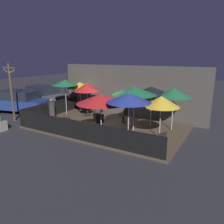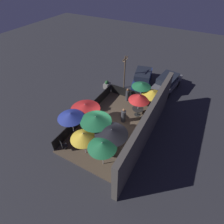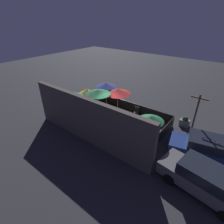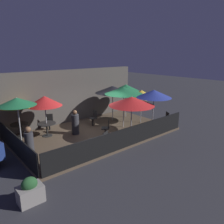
% 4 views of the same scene
% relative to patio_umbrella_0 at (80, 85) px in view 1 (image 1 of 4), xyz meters
% --- Properties ---
extents(ground_plane, '(60.00, 60.00, 0.00)m').
position_rel_patio_umbrella_0_xyz_m(ground_plane, '(3.45, -1.94, -2.01)').
color(ground_plane, '#2D2D33').
extents(patio_deck, '(8.64, 5.23, 0.12)m').
position_rel_patio_umbrella_0_xyz_m(patio_deck, '(3.45, -1.94, -1.95)').
color(patio_deck, brown).
rests_on(patio_deck, ground_plane).
extents(building_wall, '(10.24, 0.36, 3.42)m').
position_rel_patio_umbrella_0_xyz_m(building_wall, '(3.45, 0.90, -0.30)').
color(building_wall, '#4C4742').
rests_on(building_wall, ground_plane).
extents(fence_front, '(8.44, 0.05, 0.95)m').
position_rel_patio_umbrella_0_xyz_m(fence_front, '(3.45, -4.51, -1.42)').
color(fence_front, black).
rests_on(fence_front, patio_deck).
extents(fence_side_left, '(0.05, 5.03, 0.95)m').
position_rel_patio_umbrella_0_xyz_m(fence_side_left, '(-0.83, -1.94, -1.42)').
color(fence_side_left, black).
rests_on(fence_side_left, patio_deck).
extents(patio_umbrella_0, '(1.84, 1.84, 2.10)m').
position_rel_patio_umbrella_0_xyz_m(patio_umbrella_0, '(0.00, 0.00, 0.00)').
color(patio_umbrella_0, '#B2B2B7').
rests_on(patio_umbrella_0, patio_deck).
extents(patio_umbrella_1, '(1.77, 1.77, 2.18)m').
position_rel_patio_umbrella_0_xyz_m(patio_umbrella_1, '(1.16, -0.73, 0.02)').
color(patio_umbrella_1, '#B2B2B7').
rests_on(patio_umbrella_1, patio_deck).
extents(patio_umbrella_2, '(2.23, 2.23, 2.28)m').
position_rel_patio_umbrella_0_xyz_m(patio_umbrella_2, '(5.66, -0.87, 0.16)').
color(patio_umbrella_2, '#B2B2B7').
rests_on(patio_umbrella_2, patio_deck).
extents(patio_umbrella_3, '(2.22, 2.22, 2.42)m').
position_rel_patio_umbrella_0_xyz_m(patio_umbrella_3, '(5.27, -2.32, 0.32)').
color(patio_umbrella_3, '#B2B2B7').
rests_on(patio_umbrella_3, patio_deck).
extents(patio_umbrella_4, '(2.30, 2.30, 2.21)m').
position_rel_patio_umbrella_0_xyz_m(patio_umbrella_4, '(4.31, -3.90, 0.10)').
color(patio_umbrella_4, '#B2B2B7').
rests_on(patio_umbrella_4, patio_deck).
extents(patio_umbrella_5, '(1.83, 1.83, 2.26)m').
position_rel_patio_umbrella_0_xyz_m(patio_umbrella_5, '(6.86, -0.85, 0.15)').
color(patio_umbrella_5, '#B2B2B7').
rests_on(patio_umbrella_5, patio_deck).
extents(patio_umbrella_6, '(1.89, 1.89, 2.41)m').
position_rel_patio_umbrella_0_xyz_m(patio_umbrella_6, '(5.82, -4.07, 0.31)').
color(patio_umbrella_6, '#B2B2B7').
rests_on(patio_umbrella_6, patio_deck).
extents(patio_umbrella_7, '(1.74, 1.74, 2.09)m').
position_rel_patio_umbrella_0_xyz_m(patio_umbrella_7, '(6.69, -2.40, -0.05)').
color(patio_umbrella_7, '#B2B2B7').
rests_on(patio_umbrella_7, patio_deck).
extents(patio_umbrella_8, '(1.71, 1.71, 2.35)m').
position_rel_patio_umbrella_0_xyz_m(patio_umbrella_8, '(-0.32, -1.16, 0.27)').
color(patio_umbrella_8, '#B2B2B7').
rests_on(patio_umbrella_8, patio_deck).
extents(dining_table_0, '(0.90, 0.90, 0.73)m').
position_rel_patio_umbrella_0_xyz_m(dining_table_0, '(0.00, 0.00, -1.31)').
color(dining_table_0, black).
rests_on(dining_table_0, patio_deck).
extents(dining_table_1, '(0.97, 0.97, 0.71)m').
position_rel_patio_umbrella_0_xyz_m(dining_table_1, '(1.16, -0.73, -1.32)').
color(dining_table_1, black).
rests_on(dining_table_1, patio_deck).
extents(patio_chair_0, '(0.43, 0.43, 0.94)m').
position_rel_patio_umbrella_0_xyz_m(patio_chair_0, '(4.05, -0.96, -1.37)').
color(patio_chair_0, black).
rests_on(patio_chair_0, patio_deck).
extents(patio_chair_1, '(0.55, 0.55, 0.91)m').
position_rel_patio_umbrella_0_xyz_m(patio_chair_1, '(1.70, 0.11, -1.40)').
color(patio_chair_1, black).
rests_on(patio_chair_1, patio_deck).
extents(patio_chair_2, '(0.51, 0.51, 0.90)m').
position_rel_patio_umbrella_0_xyz_m(patio_chair_2, '(2.36, -4.09, -1.40)').
color(patio_chair_2, black).
rests_on(patio_chair_2, patio_deck).
extents(patio_chair_3, '(0.56, 0.56, 0.93)m').
position_rel_patio_umbrella_0_xyz_m(patio_chair_3, '(3.54, -2.86, -1.38)').
color(patio_chair_3, black).
rests_on(patio_chair_3, patio_deck).
extents(patio_chair_4, '(0.54, 0.54, 0.90)m').
position_rel_patio_umbrella_0_xyz_m(patio_chair_4, '(7.22, -3.92, -1.41)').
color(patio_chair_4, black).
rests_on(patio_chair_4, patio_deck).
extents(patron_0, '(0.47, 0.47, 1.35)m').
position_rel_patio_umbrella_0_xyz_m(patron_0, '(2.47, -1.48, -1.29)').
color(patron_0, '#333338').
rests_on(patron_0, patio_deck).
extents(patron_1, '(0.53, 0.53, 1.31)m').
position_rel_patio_umbrella_0_xyz_m(patron_1, '(-0.39, -2.43, -1.30)').
color(patron_1, '#333338').
rests_on(patron_1, patio_deck).
extents(light_post, '(1.10, 0.12, 3.58)m').
position_rel_patio_umbrella_0_xyz_m(light_post, '(-2.37, -3.76, 0.00)').
color(light_post, brown).
rests_on(light_post, ground_plane).
extents(parked_car_0, '(4.85, 2.71, 1.62)m').
position_rel_patio_umbrella_0_xyz_m(parked_car_0, '(-3.83, -2.26, -1.16)').
color(parked_car_0, navy).
rests_on(parked_car_0, ground_plane).
extents(parked_car_1, '(4.67, 2.33, 1.62)m').
position_rel_patio_umbrella_0_xyz_m(parked_car_1, '(-4.18, 0.34, -1.17)').
color(parked_car_1, '#5B5B60').
rests_on(parked_car_1, ground_plane).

